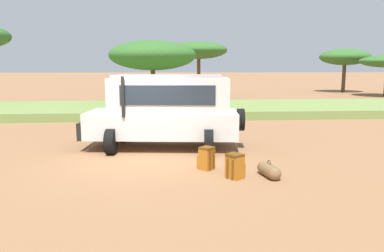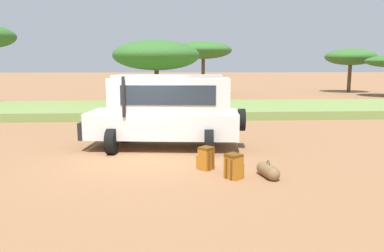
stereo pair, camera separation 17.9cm
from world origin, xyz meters
name	(u,v)px [view 1 (the left image)]	position (x,y,z in m)	size (l,w,h in m)	color
ground_plane	(140,160)	(0.00, 0.00, 0.00)	(320.00, 320.00, 0.00)	#936642
grass_bank	(152,109)	(0.00, 11.17, 0.22)	(120.00, 7.00, 0.44)	olive
safari_vehicle	(166,110)	(0.79, 1.56, 1.29)	(5.44, 3.07, 2.44)	silver
backpack_beside_front_wheel	(235,166)	(2.44, -2.04, 0.30)	(0.51, 0.50, 0.62)	#B26619
backpack_cluster_center	(206,158)	(1.83, -1.17, 0.30)	(0.49, 0.49, 0.61)	#B26619
duffel_bag_low_black_case	(269,170)	(3.30, -1.99, 0.16)	(0.43, 0.91, 0.43)	brown
acacia_tree_left_mid	(153,55)	(0.03, 14.34, 3.42)	(5.71, 6.06, 4.41)	brown
acacia_tree_centre_back	(199,50)	(4.09, 25.16, 4.20)	(5.40, 5.47, 5.04)	brown
acacia_tree_right_mid	(345,57)	(19.69, 27.59, 3.66)	(5.26, 4.62, 4.53)	brown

